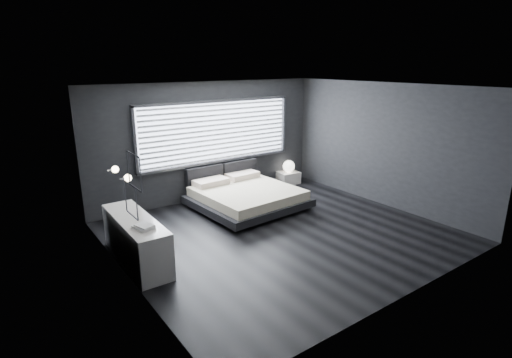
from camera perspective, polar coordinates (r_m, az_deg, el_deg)
room at (r=7.46m, az=3.82°, el=2.19°), size 6.04×6.00×2.80m
window at (r=9.70m, az=-5.46°, el=6.72°), size 4.14×0.09×1.52m
headboard at (r=9.92m, az=-4.81°, el=0.78°), size 1.96×0.16×0.52m
sconce_near at (r=6.10m, az=-17.86°, el=0.14°), size 0.18×0.11×0.11m
sconce_far at (r=6.66m, az=-19.50°, el=1.31°), size 0.18×0.11×0.11m
wall_art_upper at (r=5.46m, az=-17.00°, el=1.07°), size 0.01×0.48×0.48m
wall_art_lower at (r=5.82m, az=-17.44°, el=-2.87°), size 0.01×0.48×0.48m
bed at (r=9.16m, az=-1.39°, el=-2.44°), size 2.38×2.28×0.59m
nightstand at (r=11.06m, az=4.64°, el=0.23°), size 0.60×0.52×0.32m
orb_lamp at (r=10.97m, az=4.70°, el=1.83°), size 0.32×0.32×0.32m
dresser at (r=6.99m, az=-16.72°, el=-8.32°), size 0.57×1.93×0.77m
book_stack at (r=6.39m, az=-15.73°, el=-6.56°), size 0.29×0.35×0.06m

